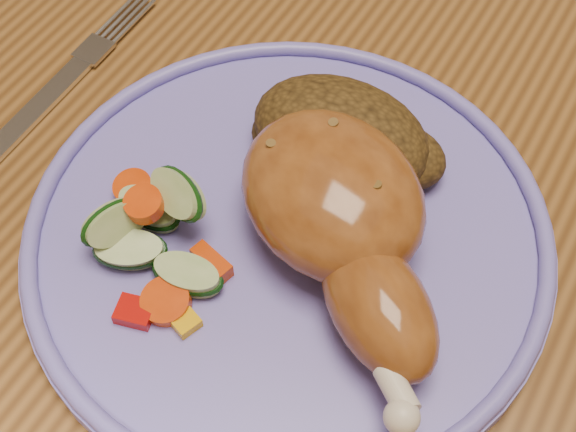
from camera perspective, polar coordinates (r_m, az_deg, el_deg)
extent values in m
cube|color=brown|center=(0.51, 14.79, -2.23)|extent=(0.90, 1.40, 0.04)
cylinder|color=#4C2D16|center=(1.17, 7.75, 0.96)|extent=(0.04, 0.04, 0.41)
cylinder|color=#4C2D16|center=(1.40, 14.17, 11.38)|extent=(0.04, 0.04, 0.41)
cylinder|color=#6C61C1|center=(0.46, 0.00, -1.48)|extent=(0.30, 0.30, 0.01)
torus|color=#6C61C1|center=(0.45, 0.00, -0.72)|extent=(0.30, 0.30, 0.01)
ellipsoid|color=brown|center=(0.44, 3.17, 1.59)|extent=(0.15, 0.14, 0.06)
ellipsoid|color=brown|center=(0.41, 6.46, -6.32)|extent=(0.10, 0.09, 0.05)
sphere|color=beige|center=(0.39, 8.10, -13.97)|extent=(0.02, 0.02, 0.02)
ellipsoid|color=#463011|center=(0.48, 3.75, 5.81)|extent=(0.11, 0.08, 0.05)
ellipsoid|color=#463011|center=(0.48, 8.06, 4.24)|extent=(0.05, 0.04, 0.03)
ellipsoid|color=#463011|center=(0.49, -0.02, 5.85)|extent=(0.05, 0.04, 0.02)
cube|color=#A50A05|center=(0.44, -10.82, -6.71)|extent=(0.02, 0.02, 0.01)
cube|color=#E5A507|center=(0.43, -7.43, -7.35)|extent=(0.02, 0.02, 0.01)
cylinder|color=#D63C07|center=(0.48, -10.91, 1.89)|extent=(0.02, 0.02, 0.01)
cube|color=#D63C07|center=(0.44, -5.45, -3.30)|extent=(0.03, 0.02, 0.01)
cylinder|color=#D63C07|center=(0.44, -10.20, 0.83)|extent=(0.02, 0.02, 0.01)
cylinder|color=#D63C07|center=(0.43, -8.67, -6.06)|extent=(0.03, 0.03, 0.01)
cylinder|color=#AEBE7C|center=(0.46, -9.86, 0.49)|extent=(0.04, 0.04, 0.02)
cylinder|color=#AEBE7C|center=(0.44, -7.15, -4.17)|extent=(0.04, 0.04, 0.01)
cylinder|color=#AEBE7C|center=(0.45, -12.19, -0.44)|extent=(0.04, 0.05, 0.04)
cylinder|color=#AEBE7C|center=(0.44, -7.81, 1.57)|extent=(0.05, 0.05, 0.03)
cylinder|color=#AEBE7C|center=(0.45, -11.17, -2.38)|extent=(0.05, 0.05, 0.02)
cube|color=silver|center=(0.55, -17.98, 6.67)|extent=(0.02, 0.13, 0.00)
cube|color=silver|center=(0.58, -13.66, 11.40)|extent=(0.02, 0.08, 0.00)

